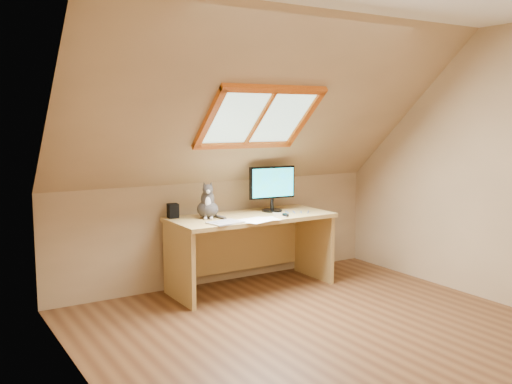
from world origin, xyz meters
TOP-DOWN VIEW (x-y plane):
  - ground at (0.00, 0.00)m, footprint 3.50×3.50m
  - room_shell at (0.00, -0.09)m, footprint 3.52×3.52m
  - desk at (0.12, 1.45)m, footprint 1.55×0.68m
  - monitor at (0.41, 1.46)m, footprint 0.48×0.20m
  - cat at (-0.30, 1.46)m, footprint 0.26×0.28m
  - desk_speaker at (-0.56, 1.63)m, footprint 0.10×0.10m
  - graphics_tablet at (-0.28, 1.15)m, footprint 0.32×0.25m
  - mouse at (0.36, 1.15)m, footprint 0.08×0.11m
  - papers at (0.06, 1.12)m, footprint 0.35×0.30m
  - cables at (0.49, 1.26)m, footprint 0.51×0.26m

SIDE VIEW (x-z plane):
  - ground at x=0.00m, z-range 0.00..0.00m
  - desk at x=0.12m, z-range 0.13..0.84m
  - papers at x=0.06m, z-range 0.71..0.71m
  - cables at x=0.49m, z-range 0.71..0.71m
  - graphics_tablet at x=-0.28m, z-range 0.71..0.72m
  - mouse at x=0.36m, z-range 0.71..0.74m
  - desk_speaker at x=-0.56m, z-range 0.71..0.84m
  - cat at x=-0.30m, z-range 0.66..1.00m
  - monitor at x=0.41m, z-range 0.74..1.18m
  - room_shell at x=0.00m, z-range 0.23..2.64m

